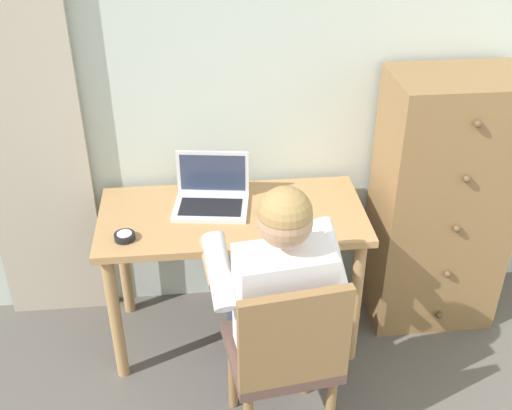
% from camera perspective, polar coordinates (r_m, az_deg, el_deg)
% --- Properties ---
extents(wall_back, '(4.80, 0.05, 2.50)m').
position_cam_1_polar(wall_back, '(3.03, 4.03, 11.55)').
color(wall_back, silver).
rests_on(wall_back, ground_plane).
extents(curtain_panel, '(0.51, 0.03, 2.20)m').
position_cam_1_polar(curtain_panel, '(3.09, -20.13, 6.98)').
color(curtain_panel, '#BCAD99').
rests_on(curtain_panel, ground_plane).
extents(desk, '(1.23, 0.58, 0.73)m').
position_cam_1_polar(desk, '(2.97, -2.12, -2.59)').
color(desk, tan).
rests_on(desk, ground_plane).
extents(dresser, '(0.62, 0.44, 1.33)m').
position_cam_1_polar(dresser, '(3.24, 16.31, 0.10)').
color(dresser, olive).
rests_on(dresser, ground_plane).
extents(chair, '(0.47, 0.45, 0.90)m').
position_cam_1_polar(chair, '(2.53, 2.68, -13.30)').
color(chair, brown).
rests_on(chair, ground_plane).
extents(person_seated, '(0.58, 0.62, 1.21)m').
position_cam_1_polar(person_seated, '(2.54, 1.72, -7.55)').
color(person_seated, '#33384C').
rests_on(person_seated, ground_plane).
extents(laptop, '(0.37, 0.30, 0.24)m').
position_cam_1_polar(laptop, '(2.95, -4.04, 0.89)').
color(laptop, silver).
rests_on(laptop, desk).
extents(computer_mouse, '(0.09, 0.11, 0.03)m').
position_cam_1_polar(computer_mouse, '(2.90, 0.93, -0.37)').
color(computer_mouse, black).
rests_on(computer_mouse, desk).
extents(desk_clock, '(0.09, 0.09, 0.03)m').
position_cam_1_polar(desk_clock, '(2.78, -11.77, -2.80)').
color(desk_clock, black).
rests_on(desk_clock, desk).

